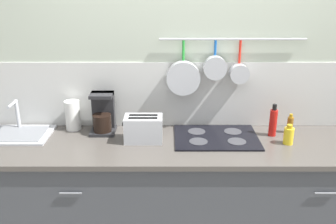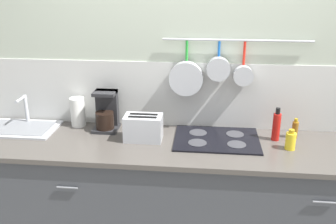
# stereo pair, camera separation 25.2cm
# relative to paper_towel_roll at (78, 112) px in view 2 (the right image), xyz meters

# --- Properties ---
(wall_back) EXTENTS (7.20, 0.16, 2.60)m
(wall_back) POSITION_rel_paper_towel_roll_xyz_m (0.91, 0.11, 0.24)
(wall_back) COLOR #B2BCA8
(wall_back) RESTS_ON ground_plane
(cabinet_base) EXTENTS (3.23, 0.64, 0.89)m
(cabinet_base) POSITION_rel_paper_towel_roll_xyz_m (0.91, -0.26, -0.59)
(cabinet_base) COLOR #3F4247
(cabinet_base) RESTS_ON ground_plane
(countertop) EXTENTS (3.27, 0.66, 0.03)m
(countertop) POSITION_rel_paper_towel_roll_xyz_m (0.91, -0.26, -0.13)
(countertop) COLOR #4C4742
(countertop) RESTS_ON cabinet_base
(sink_basin) EXTENTS (0.55, 0.35, 0.23)m
(sink_basin) POSITION_rel_paper_towel_roll_xyz_m (-0.42, -0.12, -0.09)
(sink_basin) COLOR #B7BABF
(sink_basin) RESTS_ON countertop
(paper_towel_roll) EXTENTS (0.11, 0.11, 0.22)m
(paper_towel_roll) POSITION_rel_paper_towel_roll_xyz_m (0.00, 0.00, 0.00)
(paper_towel_roll) COLOR white
(paper_towel_roll) RESTS_ON countertop
(coffee_maker) EXTENTS (0.18, 0.19, 0.30)m
(coffee_maker) POSITION_rel_paper_towel_roll_xyz_m (0.23, -0.04, 0.01)
(coffee_maker) COLOR #262628
(coffee_maker) RESTS_ON countertop
(toaster) EXTENTS (0.28, 0.16, 0.18)m
(toaster) POSITION_rel_paper_towel_roll_xyz_m (0.54, -0.21, -0.02)
(toaster) COLOR #B7BABF
(toaster) RESTS_ON countertop
(cooktop) EXTENTS (0.60, 0.44, 0.01)m
(cooktop) POSITION_rel_paper_towel_roll_xyz_m (1.06, -0.16, -0.11)
(cooktop) COLOR black
(cooktop) RESTS_ON countertop
(bottle_dish_soap) EXTENTS (0.06, 0.06, 0.24)m
(bottle_dish_soap) POSITION_rel_paper_towel_roll_xyz_m (1.48, -0.12, -0.01)
(bottle_dish_soap) COLOR red
(bottle_dish_soap) RESTS_ON countertop
(bottle_hot_sauce) EXTENTS (0.07, 0.07, 0.14)m
(bottle_hot_sauce) POSITION_rel_paper_towel_roll_xyz_m (1.55, -0.26, -0.05)
(bottle_hot_sauce) COLOR yellow
(bottle_hot_sauce) RESTS_ON countertop
(bottle_sesame_oil) EXTENTS (0.04, 0.04, 0.15)m
(bottle_sesame_oil) POSITION_rel_paper_towel_roll_xyz_m (1.62, -0.07, -0.05)
(bottle_sesame_oil) COLOR #8C5919
(bottle_sesame_oil) RESTS_ON countertop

